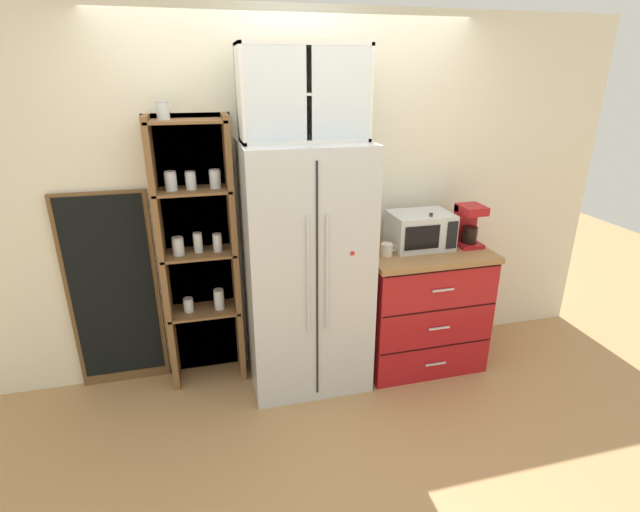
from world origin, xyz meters
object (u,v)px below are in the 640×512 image
object	(u,v)px
coffee_maker	(468,225)
bottle_amber	(429,235)
refrigerator	(306,269)
mug_cream	(387,250)
bottle_green	(426,235)
chalkboard_menu	(114,292)
microwave	(420,230)

from	to	relation	value
coffee_maker	bottle_amber	distance (m)	0.35
refrigerator	bottle_amber	xyz separation A→B (m)	(0.89, -0.05, 0.19)
mug_cream	bottle_green	world-z (taller)	bottle_green
refrigerator	chalkboard_menu	distance (m)	1.35
coffee_maker	chalkboard_menu	size ratio (longest dim) A/B	0.22
coffee_maker	bottle_green	size ratio (longest dim) A/B	1.25
microwave	bottle_amber	size ratio (longest dim) A/B	1.55
bottle_green	bottle_amber	bearing A→B (deg)	-90.00
microwave	mug_cream	world-z (taller)	microwave
microwave	bottle_amber	xyz separation A→B (m)	(0.02, -0.10, -0.00)
coffee_maker	bottle_amber	bearing A→B (deg)	-170.05
bottle_green	chalkboard_menu	size ratio (longest dim) A/B	0.17
bottle_amber	bottle_green	distance (m)	0.06
coffee_maker	bottle_amber	size ratio (longest dim) A/B	1.09
microwave	bottle_green	world-z (taller)	microwave
microwave	mug_cream	size ratio (longest dim) A/B	3.77
coffee_maker	bottle_green	world-z (taller)	coffee_maker
coffee_maker	bottle_green	distance (m)	0.34
microwave	mug_cream	bearing A→B (deg)	-160.56
mug_cream	bottle_amber	xyz separation A→B (m)	(0.32, 0.00, 0.08)
mug_cream	bottle_green	xyz separation A→B (m)	(0.32, 0.06, 0.06)
bottle_green	chalkboard_menu	world-z (taller)	chalkboard_menu
coffee_maker	mug_cream	xyz separation A→B (m)	(-0.66, -0.06, -0.11)
refrigerator	bottle_green	size ratio (longest dim) A/B	6.99
microwave	coffee_maker	xyz separation A→B (m)	(0.36, -0.04, 0.03)
coffee_maker	chalkboard_menu	xyz separation A→B (m)	(-2.54, 0.28, -0.37)
bottle_amber	chalkboard_menu	bearing A→B (deg)	171.30
coffee_maker	mug_cream	size ratio (longest dim) A/B	2.65
refrigerator	coffee_maker	bearing A→B (deg)	0.48
microwave	chalkboard_menu	distance (m)	2.22
microwave	bottle_amber	world-z (taller)	bottle_amber
microwave	chalkboard_menu	size ratio (longest dim) A/B	0.31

